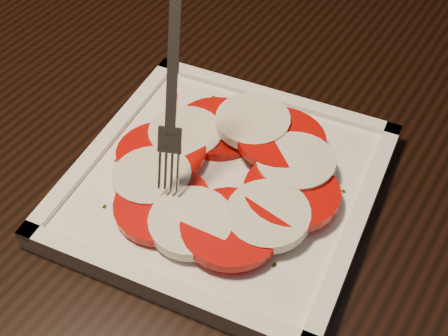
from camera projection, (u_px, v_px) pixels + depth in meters
table at (281, 230)px, 0.67m from camera, size 1.26×0.89×0.75m
plate at (224, 185)px, 0.57m from camera, size 0.28×0.28×0.01m
caprese_salad at (224, 171)px, 0.55m from camera, size 0.21×0.20×0.03m
fork at (175, 77)px, 0.50m from camera, size 0.06×0.09×0.16m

